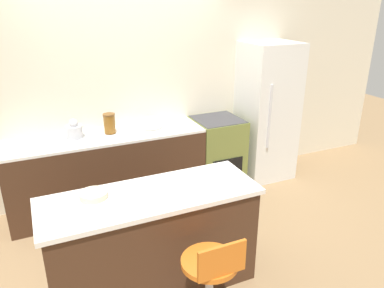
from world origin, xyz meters
name	(u,v)px	position (x,y,z in m)	size (l,w,h in m)	color
ground_plane	(146,212)	(0.00, 0.00, 0.00)	(14.00, 14.00, 0.00)	#8E704C
wall_back	(125,92)	(0.00, 0.65, 1.30)	(8.00, 0.06, 2.60)	beige
back_counter	(109,171)	(-0.34, 0.32, 0.46)	(2.25, 0.60, 0.92)	#422819
kitchen_island	(153,241)	(-0.30, -1.18, 0.46)	(1.77, 0.63, 0.91)	#422819
oven_range	(217,152)	(1.10, 0.32, 0.46)	(0.60, 0.61, 0.92)	olive
refrigerator	(267,112)	(1.84, 0.30, 0.92)	(0.68, 0.65, 1.84)	silver
stool_chair	(211,282)	(-0.06, -1.80, 0.44)	(0.42, 0.42, 0.87)	#B7B7BC
kettle	(74,130)	(-0.67, 0.36, 1.00)	(0.18, 0.18, 0.22)	silver
mixing_bowl	(151,124)	(0.22, 0.36, 0.96)	(0.26, 0.26, 0.09)	white
canister_jar	(109,123)	(-0.27, 0.36, 1.03)	(0.14, 0.14, 0.23)	brown
fruit_bowl	(94,195)	(-0.72, -1.06, 0.93)	(0.22, 0.22, 0.05)	beige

